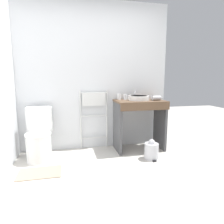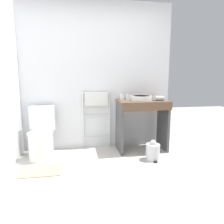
{
  "view_description": "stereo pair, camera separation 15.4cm",
  "coord_description": "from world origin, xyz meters",
  "px_view_note": "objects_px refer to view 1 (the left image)",
  "views": [
    {
      "loc": [
        -0.45,
        -1.93,
        1.25
      ],
      "look_at": [
        0.16,
        0.72,
        0.79
      ],
      "focal_mm": 32.0,
      "sensor_mm": 36.0,
      "label": 1
    },
    {
      "loc": [
        -0.3,
        -1.96,
        1.25
      ],
      "look_at": [
        0.16,
        0.72,
        0.79
      ],
      "focal_mm": 32.0,
      "sensor_mm": 36.0,
      "label": 2
    }
  ],
  "objects_px": {
    "cup_near_edge": "(125,97)",
    "trash_bin": "(151,150)",
    "sink_basin": "(139,98)",
    "cup_near_wall": "(119,97)",
    "toilet": "(39,138)",
    "towel_radiator": "(94,106)",
    "hair_dryer": "(156,98)"
  },
  "relations": [
    {
      "from": "cup_near_wall",
      "to": "cup_near_edge",
      "type": "relative_size",
      "value": 1.1
    },
    {
      "from": "towel_radiator",
      "to": "trash_bin",
      "type": "height_order",
      "value": "towel_radiator"
    },
    {
      "from": "cup_near_edge",
      "to": "sink_basin",
      "type": "bearing_deg",
      "value": -31.24
    },
    {
      "from": "sink_basin",
      "to": "cup_near_edge",
      "type": "xyz_separation_m",
      "value": [
        -0.2,
        0.12,
        0.01
      ]
    },
    {
      "from": "towel_radiator",
      "to": "cup_near_wall",
      "type": "height_order",
      "value": "towel_radiator"
    },
    {
      "from": "cup_near_edge",
      "to": "trash_bin",
      "type": "xyz_separation_m",
      "value": [
        0.25,
        -0.6,
        -0.79
      ]
    },
    {
      "from": "cup_near_edge",
      "to": "towel_radiator",
      "type": "bearing_deg",
      "value": 170.23
    },
    {
      "from": "toilet",
      "to": "sink_basin",
      "type": "relative_size",
      "value": 2.28
    },
    {
      "from": "cup_near_wall",
      "to": "hair_dryer",
      "type": "bearing_deg",
      "value": -23.6
    },
    {
      "from": "toilet",
      "to": "cup_near_edge",
      "type": "distance_m",
      "value": 1.57
    },
    {
      "from": "toilet",
      "to": "hair_dryer",
      "type": "distance_m",
      "value": 2.02
    },
    {
      "from": "toilet",
      "to": "hair_dryer",
      "type": "xyz_separation_m",
      "value": [
        1.94,
        0.0,
        0.58
      ]
    },
    {
      "from": "sink_basin",
      "to": "cup_near_wall",
      "type": "height_order",
      "value": "cup_near_wall"
    },
    {
      "from": "towel_radiator",
      "to": "cup_near_edge",
      "type": "relative_size",
      "value": 11.06
    },
    {
      "from": "sink_basin",
      "to": "trash_bin",
      "type": "xyz_separation_m",
      "value": [
        0.05,
        -0.47,
        -0.78
      ]
    },
    {
      "from": "cup_near_wall",
      "to": "sink_basin",
      "type": "bearing_deg",
      "value": -30.34
    },
    {
      "from": "cup_near_wall",
      "to": "trash_bin",
      "type": "height_order",
      "value": "cup_near_wall"
    },
    {
      "from": "cup_near_edge",
      "to": "cup_near_wall",
      "type": "bearing_deg",
      "value": 151.54
    },
    {
      "from": "cup_near_wall",
      "to": "cup_near_edge",
      "type": "bearing_deg",
      "value": -28.46
    },
    {
      "from": "towel_radiator",
      "to": "sink_basin",
      "type": "relative_size",
      "value": 2.92
    },
    {
      "from": "cup_near_edge",
      "to": "hair_dryer",
      "type": "xyz_separation_m",
      "value": [
        0.49,
        -0.2,
        -0.01
      ]
    },
    {
      "from": "sink_basin",
      "to": "trash_bin",
      "type": "relative_size",
      "value": 1.12
    },
    {
      "from": "trash_bin",
      "to": "toilet",
      "type": "bearing_deg",
      "value": 167.13
    },
    {
      "from": "toilet",
      "to": "hair_dryer",
      "type": "relative_size",
      "value": 4.31
    },
    {
      "from": "towel_radiator",
      "to": "cup_near_wall",
      "type": "bearing_deg",
      "value": -5.06
    },
    {
      "from": "toilet",
      "to": "towel_radiator",
      "type": "height_order",
      "value": "towel_radiator"
    },
    {
      "from": "cup_near_wall",
      "to": "cup_near_edge",
      "type": "height_order",
      "value": "cup_near_wall"
    },
    {
      "from": "towel_radiator",
      "to": "cup_near_wall",
      "type": "relative_size",
      "value": 10.04
    },
    {
      "from": "toilet",
      "to": "cup_near_wall",
      "type": "height_order",
      "value": "cup_near_wall"
    },
    {
      "from": "hair_dryer",
      "to": "sink_basin",
      "type": "bearing_deg",
      "value": 164.21
    },
    {
      "from": "hair_dryer",
      "to": "trash_bin",
      "type": "relative_size",
      "value": 0.59
    },
    {
      "from": "cup_near_edge",
      "to": "hair_dryer",
      "type": "relative_size",
      "value": 0.5
    }
  ]
}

